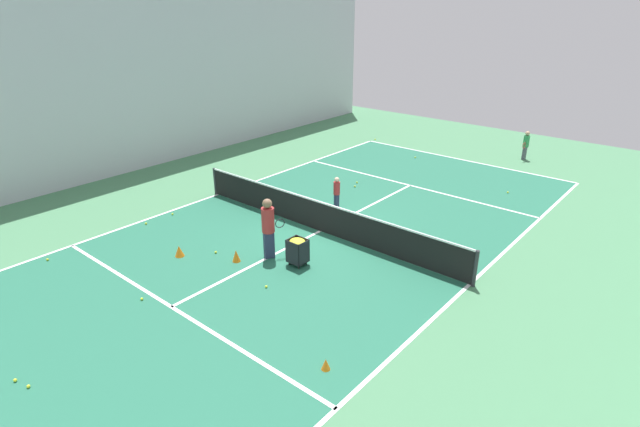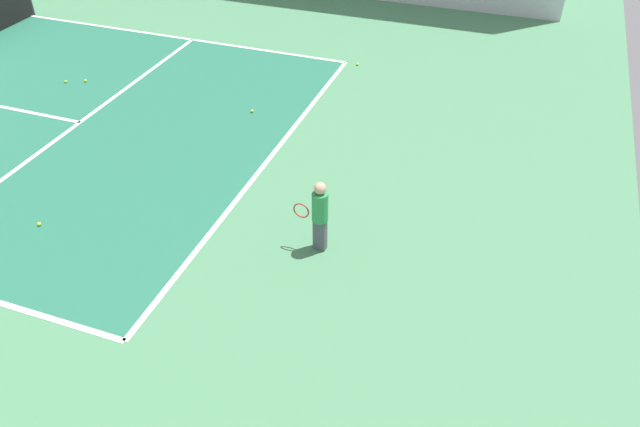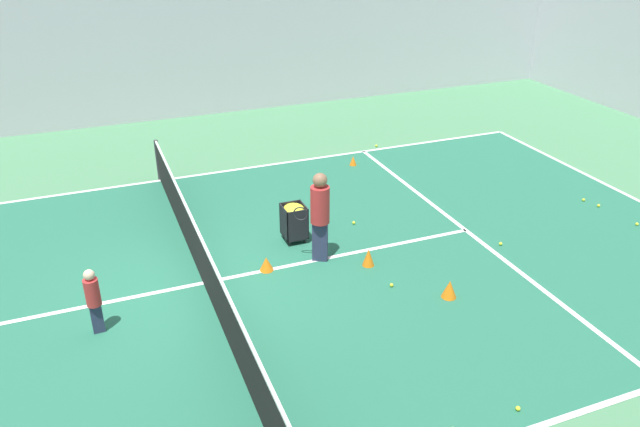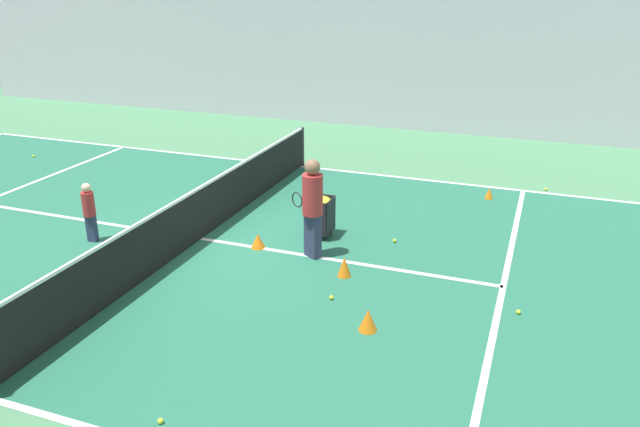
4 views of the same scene
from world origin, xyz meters
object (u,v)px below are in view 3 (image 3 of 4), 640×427
(coach_at_net, at_px, (320,211))
(ball_cart, at_px, (294,216))
(child_midcourt, at_px, (93,297))
(training_cone_1, at_px, (449,289))
(tennis_net, at_px, (201,258))
(training_cone_0, at_px, (266,264))

(coach_at_net, relative_size, ball_cart, 2.27)
(child_midcourt, bearing_deg, training_cone_1, -14.67)
(coach_at_net, height_order, ball_cart, coach_at_net)
(tennis_net, bearing_deg, ball_cart, 114.13)
(tennis_net, bearing_deg, training_cone_0, 90.55)
(child_midcourt, height_order, training_cone_1, child_midcourt)
(coach_at_net, height_order, child_midcourt, coach_at_net)
(ball_cart, relative_size, training_cone_1, 2.41)
(coach_at_net, height_order, training_cone_0, coach_at_net)
(child_midcourt, xyz_separation_m, training_cone_1, (1.23, 5.78, -0.49))
(training_cone_1, bearing_deg, coach_at_net, -141.44)
(tennis_net, relative_size, coach_at_net, 5.79)
(tennis_net, xyz_separation_m, child_midcourt, (0.80, -1.87, 0.13))
(tennis_net, distance_m, child_midcourt, 2.04)
(coach_at_net, height_order, training_cone_1, coach_at_net)
(tennis_net, height_order, coach_at_net, coach_at_net)
(ball_cart, relative_size, training_cone_0, 2.90)
(child_midcourt, distance_m, training_cone_0, 3.22)
(coach_at_net, relative_size, training_cone_0, 6.59)
(child_midcourt, xyz_separation_m, ball_cart, (-1.73, 3.95, -0.11))
(ball_cart, distance_m, training_cone_1, 3.50)
(tennis_net, distance_m, coach_at_net, 2.33)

